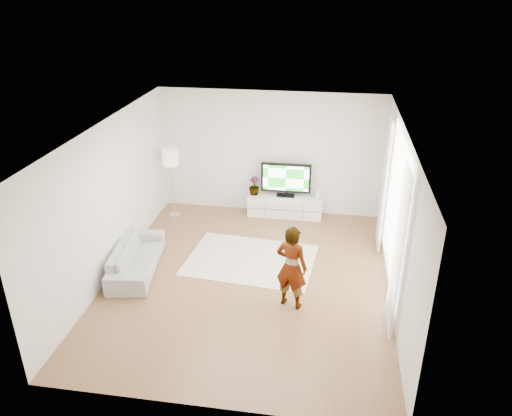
% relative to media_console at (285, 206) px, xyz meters
% --- Properties ---
extents(floor, '(6.00, 6.00, 0.00)m').
position_rel_media_console_xyz_m(floor, '(-0.39, -2.76, -0.24)').
color(floor, '#9B6E46').
rests_on(floor, ground).
extents(ceiling, '(6.00, 6.00, 0.00)m').
position_rel_media_console_xyz_m(ceiling, '(-0.39, -2.76, 2.56)').
color(ceiling, white).
rests_on(ceiling, wall_back).
extents(wall_left, '(0.02, 6.00, 2.80)m').
position_rel_media_console_xyz_m(wall_left, '(-2.89, -2.76, 1.16)').
color(wall_left, white).
rests_on(wall_left, floor).
extents(wall_right, '(0.02, 6.00, 2.80)m').
position_rel_media_console_xyz_m(wall_right, '(2.11, -2.76, 1.16)').
color(wall_right, white).
rests_on(wall_right, floor).
extents(wall_back, '(5.00, 0.02, 2.80)m').
position_rel_media_console_xyz_m(wall_back, '(-0.39, 0.24, 1.16)').
color(wall_back, white).
rests_on(wall_back, floor).
extents(wall_front, '(5.00, 0.02, 2.80)m').
position_rel_media_console_xyz_m(wall_front, '(-0.39, -5.76, 1.16)').
color(wall_front, white).
rests_on(wall_front, floor).
extents(window, '(0.01, 2.60, 2.50)m').
position_rel_media_console_xyz_m(window, '(2.09, -2.46, 1.21)').
color(window, white).
rests_on(window, wall_right).
extents(curtain_near, '(0.04, 0.70, 2.60)m').
position_rel_media_console_xyz_m(curtain_near, '(2.01, -3.76, 1.11)').
color(curtain_near, white).
rests_on(curtain_near, floor).
extents(curtain_far, '(0.04, 0.70, 2.60)m').
position_rel_media_console_xyz_m(curtain_far, '(2.01, -1.16, 1.11)').
color(curtain_far, white).
rests_on(curtain_far, floor).
extents(media_console, '(1.68, 0.48, 0.47)m').
position_rel_media_console_xyz_m(media_console, '(0.00, 0.00, 0.00)').
color(media_console, white).
rests_on(media_console, floor).
extents(television, '(1.12, 0.22, 0.78)m').
position_rel_media_console_xyz_m(television, '(0.00, 0.03, 0.66)').
color(television, black).
rests_on(television, media_console).
extents(game_console, '(0.08, 0.16, 0.21)m').
position_rel_media_console_xyz_m(game_console, '(0.74, -0.00, 0.34)').
color(game_console, white).
rests_on(game_console, media_console).
extents(potted_plant, '(0.29, 0.29, 0.43)m').
position_rel_media_console_xyz_m(potted_plant, '(-0.72, 0.00, 0.45)').
color(potted_plant, '#3F7238').
rests_on(potted_plant, media_console).
extents(rug, '(2.56, 1.95, 0.01)m').
position_rel_media_console_xyz_m(rug, '(-0.45, -2.10, -0.23)').
color(rug, silver).
rests_on(rug, floor).
extents(player, '(0.62, 0.50, 1.46)m').
position_rel_media_console_xyz_m(player, '(0.44, -3.42, 0.51)').
color(player, '#334772').
rests_on(player, rug).
extents(sofa, '(0.97, 1.94, 0.54)m').
position_rel_media_console_xyz_m(sofa, '(-2.49, -2.78, 0.03)').
color(sofa, '#A6A7A2').
rests_on(sofa, floor).
extents(floor_lamp, '(0.35, 0.35, 1.57)m').
position_rel_media_console_xyz_m(floor_lamp, '(-2.51, -0.39, 1.10)').
color(floor_lamp, silver).
rests_on(floor_lamp, floor).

